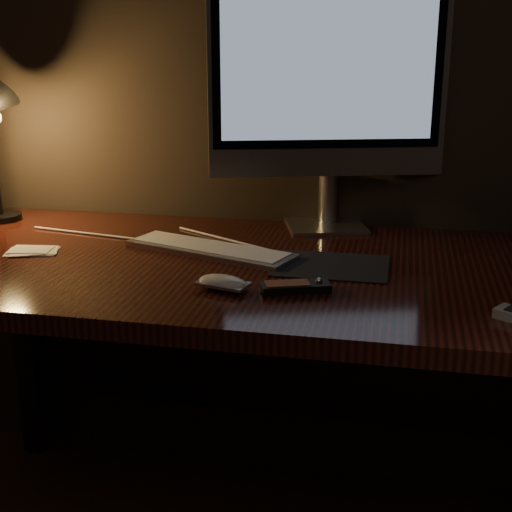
% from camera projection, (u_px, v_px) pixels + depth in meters
% --- Properties ---
extents(desk, '(1.60, 0.75, 0.75)m').
position_uv_depth(desk, '(259.00, 307.00, 1.64)').
color(desk, '#39130D').
rests_on(desk, ground).
extents(monitor, '(0.58, 0.22, 0.62)m').
position_uv_depth(monitor, '(330.00, 81.00, 1.72)').
color(monitor, silver).
rests_on(monitor, desk).
extents(keyboard, '(0.42, 0.24, 0.01)m').
position_uv_depth(keyboard, '(210.00, 249.00, 1.61)').
color(keyboard, silver).
rests_on(keyboard, desk).
extents(mousepad, '(0.24, 0.19, 0.00)m').
position_uv_depth(mousepad, '(331.00, 266.00, 1.51)').
color(mousepad, black).
rests_on(mousepad, desk).
extents(mouse, '(0.11, 0.08, 0.02)m').
position_uv_depth(mouse, '(223.00, 284.00, 1.37)').
color(mouse, white).
rests_on(mouse, desk).
extents(media_remote, '(0.14, 0.09, 0.02)m').
position_uv_depth(media_remote, '(295.00, 287.00, 1.36)').
color(media_remote, black).
rests_on(media_remote, desk).
extents(papers, '(0.13, 0.10, 0.01)m').
position_uv_depth(papers, '(32.00, 251.00, 1.61)').
color(papers, white).
rests_on(papers, desk).
extents(cable, '(0.60, 0.25, 0.01)m').
position_uv_depth(cable, '(155.00, 237.00, 1.72)').
color(cable, white).
rests_on(cable, desk).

